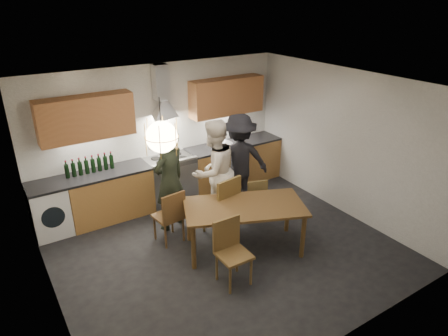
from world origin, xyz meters
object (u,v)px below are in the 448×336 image
mixing_bowl (223,145)px  stock_pot (240,139)px  person_mid (214,172)px  chair_front (230,247)px  wine_bottles (90,165)px  dining_table (244,211)px  chair_back_left (171,214)px  person_left (170,180)px  person_right (239,160)px

mixing_bowl → stock_pot: stock_pot is taller
person_mid → mixing_bowl: (0.82, 0.98, 0.02)m
chair_front → wine_bottles: (-1.11, 2.69, 0.52)m
chair_front → person_mid: bearing=66.6°
dining_table → chair_back_left: 1.18m
chair_back_left → stock_pot: 2.63m
person_mid → person_left: bearing=-26.1°
chair_front → wine_bottles: size_ratio=1.13×
chair_back_left → person_right: person_right is taller
chair_back_left → person_mid: 1.09m
wine_bottles → person_right: bearing=-19.7°
mixing_bowl → stock_pot: size_ratio=1.70×
wine_bottles → person_left: bearing=-43.3°
mixing_bowl → chair_front: bearing=-120.6°
person_mid → wine_bottles: (-1.78, 1.14, 0.13)m
chair_front → person_left: (-0.08, 1.72, 0.35)m
chair_front → person_left: person_left is taller
dining_table → person_right: size_ratio=1.15×
dining_table → chair_back_left: chair_back_left is taller
chair_back_left → chair_front: bearing=96.3°
dining_table → chair_front: 0.79m
person_mid → mixing_bowl: size_ratio=5.33×
chair_back_left → person_left: bearing=-122.5°
person_mid → stock_pot: size_ratio=9.03×
chair_back_left → chair_front: size_ratio=0.98×
person_mid → wine_bottles: person_mid is taller
chair_back_left → person_left: person_left is taller
dining_table → person_left: 1.40m
person_mid → wine_bottles: size_ratio=2.22×
person_right → wine_bottles: 2.64m
dining_table → person_right: (0.79, 1.30, 0.20)m
person_left → person_mid: (0.75, -0.17, 0.04)m
stock_pot → mixing_bowl: bearing=-174.1°
person_right → mixing_bowl: (0.12, 0.73, 0.06)m
chair_back_left → person_right: bearing=-169.1°
dining_table → stock_pot: size_ratio=9.95×
person_right → mixing_bowl: size_ratio=5.11×
stock_pot → wine_bottles: size_ratio=0.25×
person_right → wine_bottles: size_ratio=2.13×
person_mid → stock_pot: (1.26, 1.03, 0.05)m
person_left → stock_pot: size_ratio=8.65×
person_left → chair_front: bearing=72.8°
person_mid → person_right: (0.70, 0.25, -0.04)m
dining_table → person_left: bearing=141.6°
dining_table → person_right: person_right is taller
person_left → person_mid: 0.77m
mixing_bowl → chair_back_left: bearing=-144.8°
dining_table → person_left: size_ratio=1.15×
person_right → mixing_bowl: 0.75m
dining_table → person_mid: (0.09, 1.04, 0.24)m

